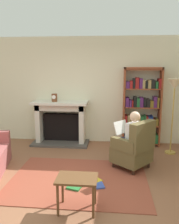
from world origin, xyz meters
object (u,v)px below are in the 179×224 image
at_px(fireplace, 61,121).
at_px(side_table, 77,183).
at_px(armchair_reading, 134,148).
at_px(floor_lamp, 174,91).
at_px(seated_reader, 130,137).
at_px(bookshelf, 142,108).
at_px(mantel_clock, 54,98).

distance_m(fireplace, side_table, 3.01).
xyz_separation_m(armchair_reading, floor_lamp, (0.91, 0.93, 1.02)).
bearing_deg(armchair_reading, side_table, 8.59).
height_order(fireplace, seated_reader, seated_reader).
bearing_deg(fireplace, bookshelf, 0.97).
distance_m(armchair_reading, side_table, 1.71).
bearing_deg(side_table, seated_reader, 62.08).
height_order(mantel_clock, side_table, mantel_clock).
distance_m(mantel_clock, seated_reader, 2.26).
height_order(armchair_reading, side_table, armchair_reading).
distance_m(seated_reader, floor_lamp, 1.55).
bearing_deg(bookshelf, floor_lamp, -40.28).
height_order(bookshelf, floor_lamp, bookshelf).
xyz_separation_m(mantel_clock, side_table, (0.99, -2.78, -0.79)).
distance_m(fireplace, mantel_clock, 0.64).
relative_size(armchair_reading, seated_reader, 0.85).
bearing_deg(floor_lamp, mantel_clock, 171.99).
height_order(mantel_clock, armchair_reading, mantel_clock).
height_order(armchair_reading, seated_reader, seated_reader).
xyz_separation_m(mantel_clock, armchair_reading, (1.89, -1.32, -0.77)).
height_order(bookshelf, armchair_reading, bookshelf).
xyz_separation_m(fireplace, armchair_reading, (1.76, -1.42, -0.16)).
relative_size(side_table, floor_lamp, 0.33).
relative_size(fireplace, floor_lamp, 0.84).
relative_size(seated_reader, side_table, 2.04).
bearing_deg(bookshelf, fireplace, -179.03).
bearing_deg(seated_reader, floor_lamp, 170.91).
bearing_deg(mantel_clock, side_table, -70.41).
relative_size(bookshelf, armchair_reading, 2.01).
relative_size(mantel_clock, seated_reader, 0.17).
bearing_deg(seated_reader, armchair_reading, 90.00).
distance_m(fireplace, seated_reader, 2.14).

